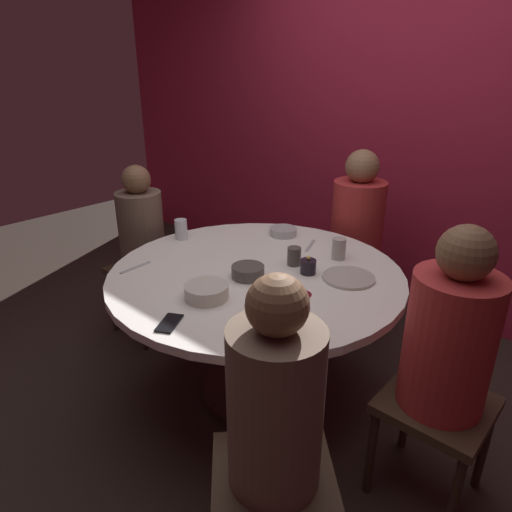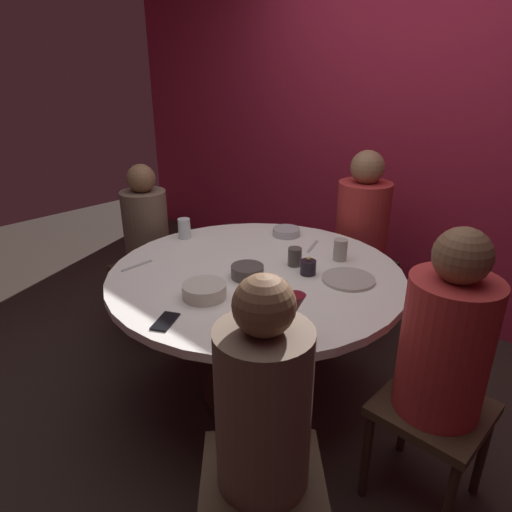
{
  "view_description": "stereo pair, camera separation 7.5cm",
  "coord_description": "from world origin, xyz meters",
  "views": [
    {
      "loc": [
        1.38,
        -1.55,
        1.7
      ],
      "look_at": [
        0.0,
        0.0,
        0.82
      ],
      "focal_mm": 32.1,
      "sensor_mm": 36.0,
      "label": 1
    },
    {
      "loc": [
        1.44,
        -1.5,
        1.7
      ],
      "look_at": [
        0.0,
        0.0,
        0.82
      ],
      "focal_mm": 32.1,
      "sensor_mm": 36.0,
      "label": 2
    }
  ],
  "objects": [
    {
      "name": "seated_diner_right",
      "position": [
        0.96,
        0.0,
        0.74
      ],
      "size": [
        0.4,
        0.4,
        1.2
      ],
      "rotation": [
        0.0,
        0.0,
        3.14
      ],
      "color": "#3F2D1E",
      "rests_on": "ground"
    },
    {
      "name": "cup_far_edge",
      "position": [
        0.22,
        0.4,
        0.8
      ],
      "size": [
        0.07,
        0.07,
        0.11
      ],
      "primitive_type": "cylinder",
      "color": "#B2ADA3",
      "rests_on": "dining_table"
    },
    {
      "name": "cup_center_front",
      "position": [
        0.1,
        0.19,
        0.79
      ],
      "size": [
        0.07,
        0.07,
        0.09
      ],
      "primitive_type": "cylinder",
      "color": "#4C4742",
      "rests_on": "dining_table"
    },
    {
      "name": "bowl_small_white",
      "position": [
        0.02,
        -0.08,
        0.77
      ],
      "size": [
        0.16,
        0.16,
        0.06
      ],
      "primitive_type": "cylinder",
      "color": "#4C4742",
      "rests_on": "dining_table"
    },
    {
      "name": "cup_by_left_diner",
      "position": [
        0.3,
        -0.16,
        0.79
      ],
      "size": [
        0.07,
        0.07,
        0.1
      ],
      "primitive_type": "cylinder",
      "color": "beige",
      "rests_on": "dining_table"
    },
    {
      "name": "seated_diner_front_right",
      "position": [
        0.7,
        -0.7,
        0.73
      ],
      "size": [
        0.57,
        0.57,
        1.19
      ],
      "rotation": [
        0.0,
        0.0,
        2.36
      ],
      "color": "#3F2D1E",
      "rests_on": "ground"
    },
    {
      "name": "cup_by_right_diner",
      "position": [
        -0.63,
        0.05,
        0.8
      ],
      "size": [
        0.07,
        0.07,
        0.12
      ],
      "primitive_type": "cylinder",
      "color": "silver",
      "rests_on": "dining_table"
    },
    {
      "name": "candle_holder",
      "position": [
        0.21,
        0.15,
        0.78
      ],
      "size": [
        0.08,
        0.08,
        0.09
      ],
      "color": "black",
      "rests_on": "dining_table"
    },
    {
      "name": "ground_plane",
      "position": [
        0.0,
        0.0,
        0.0
      ],
      "size": [
        8.0,
        8.0,
        0.0
      ],
      "primitive_type": "plane",
      "color": "#2D231E"
    },
    {
      "name": "fork_near_plate",
      "position": [
        0.01,
        0.45,
        0.75
      ],
      "size": [
        0.08,
        0.17,
        0.01
      ],
      "primitive_type": "cube",
      "rotation": [
        0.0,
        0.0,
        0.37
      ],
      "color": "#B7B7BC",
      "rests_on": "dining_table"
    },
    {
      "name": "wine_glass",
      "position": [
        0.51,
        -0.33,
        0.87
      ],
      "size": [
        0.08,
        0.08,
        0.18
      ],
      "color": "silver",
      "rests_on": "dining_table"
    },
    {
      "name": "dining_table",
      "position": [
        0.0,
        0.0,
        0.61
      ],
      "size": [
        1.47,
        1.47,
        0.74
      ],
      "color": "white",
      "rests_on": "ground"
    },
    {
      "name": "seated_diner_back",
      "position": [
        0.0,
        0.99,
        0.75
      ],
      "size": [
        0.4,
        0.4,
        1.21
      ],
      "rotation": [
        0.0,
        0.0,
        4.71
      ],
      "color": "#3F2D1E",
      "rests_on": "ground"
    },
    {
      "name": "dinner_plate",
      "position": [
        0.39,
        0.23,
        0.75
      ],
      "size": [
        0.25,
        0.25,
        0.01
      ],
      "primitive_type": "cylinder",
      "color": "#B2ADA3",
      "rests_on": "dining_table"
    },
    {
      "name": "knife_near_plate",
      "position": [
        -0.48,
        -0.38,
        0.75
      ],
      "size": [
        0.02,
        0.18,
        0.01
      ],
      "primitive_type": "cube",
      "rotation": [
        0.0,
        0.0,
        0.04
      ],
      "color": "#B7B7BC",
      "rests_on": "dining_table"
    },
    {
      "name": "bowl_serving_large",
      "position": [
        -0.22,
        0.49,
        0.76
      ],
      "size": [
        0.16,
        0.16,
        0.05
      ],
      "primitive_type": "cylinder",
      "color": "#B7B7BC",
      "rests_on": "dining_table"
    },
    {
      "name": "bowl_salad_center",
      "position": [
        0.03,
        -0.36,
        0.77
      ],
      "size": [
        0.2,
        0.2,
        0.06
      ],
      "primitive_type": "cylinder",
      "color": "beige",
      "rests_on": "dining_table"
    },
    {
      "name": "cup_near_candle",
      "position": [
        0.42,
        -0.34,
        0.8
      ],
      "size": [
        0.07,
        0.07,
        0.11
      ],
      "primitive_type": "cylinder",
      "color": "silver",
      "rests_on": "dining_table"
    },
    {
      "name": "seated_diner_left",
      "position": [
        -0.97,
        0.0,
        0.7
      ],
      "size": [
        0.4,
        0.4,
        1.14
      ],
      "rotation": [
        0.0,
        0.0,
        6.28
      ],
      "color": "#3F2D1E",
      "rests_on": "ground"
    },
    {
      "name": "back_wall",
      "position": [
        0.0,
        1.55,
        1.3
      ],
      "size": [
        6.0,
        0.1,
        2.6
      ],
      "primitive_type": "cube",
      "color": "maroon",
      "rests_on": "ground"
    },
    {
      "name": "cell_phone",
      "position": [
        0.08,
        -0.61,
        0.75
      ],
      "size": [
        0.13,
        0.16,
        0.01
      ],
      "primitive_type": "cube",
      "rotation": [
        0.0,
        0.0,
        3.64
      ],
      "color": "black",
      "rests_on": "dining_table"
    }
  ]
}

